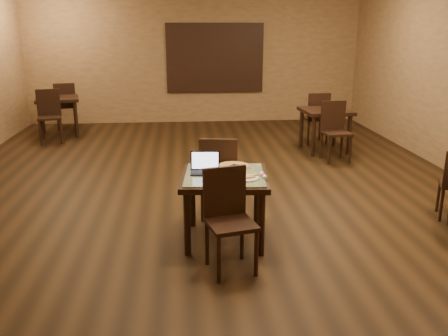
{
  "coord_description": "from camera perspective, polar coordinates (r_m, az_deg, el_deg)",
  "views": [
    {
      "loc": [
        -0.32,
        -6.72,
        2.29
      ],
      "look_at": [
        0.1,
        -1.94,
        0.85
      ],
      "focal_mm": 38.0,
      "sensor_mm": 36.0,
      "label": 1
    }
  ],
  "objects": [
    {
      "name": "pizza_pan",
      "position": [
        5.32,
        1.12,
        0.09
      ],
      "size": [
        0.38,
        0.38,
        0.01
      ],
      "primitive_type": "cylinder",
      "color": "silver",
      "rests_on": "tiled_table"
    },
    {
      "name": "other_table_a",
      "position": [
        9.12,
        12.1,
        6.07
      ],
      "size": [
        0.92,
        0.92,
        0.8
      ],
      "rotation": [
        0.0,
        0.0,
        0.08
      ],
      "color": "black",
      "rests_on": "ground"
    },
    {
      "name": "other_table_b_chair_near",
      "position": [
        10.33,
        -20.28,
        6.26
      ],
      "size": [
        0.55,
        0.55,
        1.06
      ],
      "rotation": [
        0.0,
        0.0,
        0.23
      ],
      "color": "black",
      "rests_on": "ground"
    },
    {
      "name": "mural",
      "position": [
        11.73,
        -1.09,
        13.08
      ],
      "size": [
        2.34,
        0.05,
        1.64
      ],
      "color": "#26568C",
      "rests_on": "wall_back"
    },
    {
      "name": "pizza_whole",
      "position": [
        5.32,
        1.12,
        0.24
      ],
      "size": [
        0.35,
        0.35,
        0.02
      ],
      "color": "beige",
      "rests_on": "pizza_pan"
    },
    {
      "name": "laptop",
      "position": [
        5.15,
        -2.25,
        0.12
      ],
      "size": [
        0.34,
        0.27,
        0.22
      ],
      "rotation": [
        0.0,
        0.0,
        -0.09
      ],
      "color": "black",
      "rests_on": "tiled_table"
    },
    {
      "name": "ground",
      "position": [
        7.11,
        -2.23,
        -2.11
      ],
      "size": [
        10.0,
        10.0,
        0.0
      ],
      "primitive_type": "plane",
      "color": "black",
      "rests_on": "ground"
    },
    {
      "name": "other_table_a_chair_near",
      "position": [
        8.57,
        13.18,
        4.78
      ],
      "size": [
        0.48,
        0.48,
        1.04
      ],
      "rotation": [
        0.0,
        0.0,
        0.08
      ],
      "color": "black",
      "rests_on": "ground"
    },
    {
      "name": "chair_main_far",
      "position": [
        5.72,
        -0.61,
        -0.64
      ],
      "size": [
        0.51,
        0.51,
        1.04
      ],
      "rotation": [
        0.0,
        0.0,
        3.0
      ],
      "color": "black",
      "rests_on": "ground"
    },
    {
      "name": "spatula",
      "position": [
        5.3,
        1.36,
        0.27
      ],
      "size": [
        0.25,
        0.25,
        0.01
      ],
      "primitive_type": "cube",
      "rotation": [
        0.0,
        0.0,
        0.81
      ],
      "color": "silver",
      "rests_on": "pizza_whole"
    },
    {
      "name": "plate",
      "position": [
        4.94,
        2.8,
        -1.23
      ],
      "size": [
        0.24,
        0.24,
        0.01
      ],
      "primitive_type": "cylinder",
      "color": "white",
      "rests_on": "tiled_table"
    },
    {
      "name": "wall_front",
      "position": [
        1.92,
        5.06,
        -7.59
      ],
      "size": [
        8.0,
        0.02,
        3.0
      ],
      "primitive_type": "cube",
      "color": "#967A4C",
      "rests_on": "ground"
    },
    {
      "name": "chair_main_near",
      "position": [
        4.57,
        0.5,
        -5.45
      ],
      "size": [
        0.52,
        0.52,
        1.0
      ],
      "rotation": [
        0.0,
        0.0,
        0.24
      ],
      "color": "black",
      "rests_on": "ground"
    },
    {
      "name": "other_table_b",
      "position": [
        10.91,
        -19.4,
        7.29
      ],
      "size": [
        1.05,
        1.05,
        0.82
      ],
      "rotation": [
        0.0,
        0.0,
        0.23
      ],
      "color": "black",
      "rests_on": "ground"
    },
    {
      "name": "pizza_slice",
      "position": [
        4.93,
        2.8,
        -1.06
      ],
      "size": [
        0.25,
        0.25,
        0.02
      ],
      "primitive_type": null,
      "rotation": [
        0.0,
        0.0,
        0.46
      ],
      "color": "beige",
      "rests_on": "plate"
    },
    {
      "name": "other_table_a_chair_far",
      "position": [
        9.71,
        11.08,
        6.27
      ],
      "size": [
        0.48,
        0.48,
        1.04
      ],
      "rotation": [
        0.0,
        0.0,
        3.22
      ],
      "color": "black",
      "rests_on": "ground"
    },
    {
      "name": "tiled_table",
      "position": [
        5.12,
        0.06,
        -1.86
      ],
      "size": [
        1.0,
        1.0,
        0.76
      ],
      "rotation": [
        0.0,
        0.0,
        -0.09
      ],
      "color": "black",
      "rests_on": "ground"
    },
    {
      "name": "napkin_roll",
      "position": [
        5.0,
        4.78,
        -0.89
      ],
      "size": [
        0.06,
        0.18,
        0.04
      ],
      "rotation": [
        0.0,
        0.0,
        0.1
      ],
      "color": "white",
      "rests_on": "tiled_table"
    },
    {
      "name": "other_table_b_chair_far",
      "position": [
        11.52,
        -18.53,
        7.4
      ],
      "size": [
        0.55,
        0.55,
        1.06
      ],
      "rotation": [
        0.0,
        0.0,
        3.37
      ],
      "color": "black",
      "rests_on": "ground"
    },
    {
      "name": "wall_back",
      "position": [
        11.75,
        -3.6,
        12.81
      ],
      "size": [
        8.0,
        0.02,
        3.0
      ],
      "primitive_type": "cube",
      "color": "#967A4C",
      "rests_on": "ground"
    }
  ]
}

